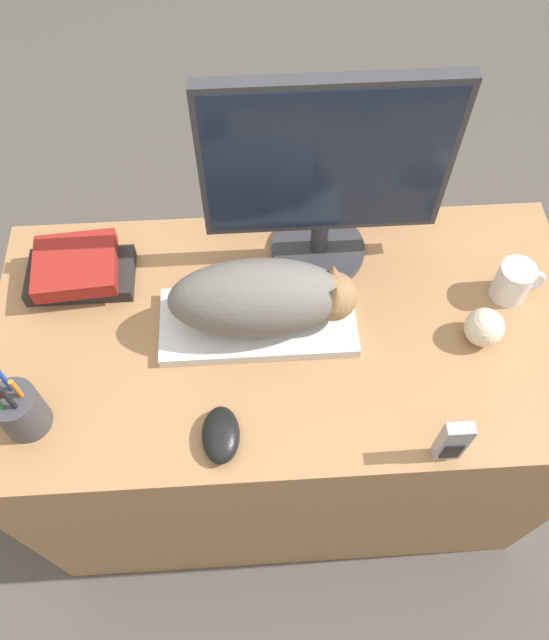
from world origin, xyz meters
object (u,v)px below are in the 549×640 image
object	(u,v)px
computer_mouse	(221,435)
phone	(453,442)
keyboard	(258,322)
book_stack	(78,270)
pen_cup	(20,410)
coffee_mug	(514,282)
monitor	(326,171)
cat	(266,297)
baseball	(484,327)

from	to	relation	value
computer_mouse	phone	bearing A→B (deg)	-7.58
keyboard	computer_mouse	distance (m)	0.25
keyboard	book_stack	distance (m)	0.39
pen_cup	phone	size ratio (longest dim) A/B	1.60
coffee_mug	pen_cup	distance (m)	0.98
monitor	coffee_mug	size ratio (longest dim) A/B	4.56
phone	computer_mouse	bearing A→B (deg)	172.42
keyboard	phone	bearing A→B (deg)	-42.12
phone	book_stack	world-z (taller)	phone
monitor	coffee_mug	xyz separation A→B (m)	(0.38, -0.13, -0.20)
cat	baseball	world-z (taller)	cat
cat	phone	world-z (taller)	cat
computer_mouse	baseball	world-z (taller)	baseball
monitor	computer_mouse	world-z (taller)	monitor
cat	monitor	size ratio (longest dim) A/B	0.77
cat	baseball	size ratio (longest dim) A/B	4.67
baseball	monitor	bearing A→B (deg)	142.13
monitor	computer_mouse	xyz separation A→B (m)	(-0.22, -0.42, -0.22)
computer_mouse	baseball	xyz separation A→B (m)	(0.52, 0.18, 0.02)
monitor	pen_cup	size ratio (longest dim) A/B	2.40
computer_mouse	pen_cup	xyz separation A→B (m)	(-0.35, 0.05, 0.04)
computer_mouse	book_stack	size ratio (longest dim) A/B	0.50
coffee_mug	baseball	world-z (taller)	coffee_mug
monitor	baseball	bearing A→B (deg)	-37.87
monitor	pen_cup	distance (m)	0.70
monitor	pen_cup	bearing A→B (deg)	-147.53
keyboard	coffee_mug	distance (m)	0.53
monitor	book_stack	size ratio (longest dim) A/B	2.13
baseball	book_stack	size ratio (longest dim) A/B	0.35
keyboard	monitor	bearing A→B (deg)	52.20
keyboard	monitor	xyz separation A→B (m)	(0.14, 0.18, 0.23)
cat	coffee_mug	bearing A→B (deg)	5.08
baseball	keyboard	bearing A→B (deg)	172.93
pen_cup	phone	world-z (taller)	pen_cup
pen_cup	phone	bearing A→B (deg)	-8.11
monitor	baseball	size ratio (longest dim) A/B	6.07
computer_mouse	coffee_mug	size ratio (longest dim) A/B	1.07
book_stack	keyboard	bearing A→B (deg)	-20.20
phone	baseball	bearing A→B (deg)	63.43
coffee_mug	pen_cup	bearing A→B (deg)	-166.53
coffee_mug	phone	size ratio (longest dim) A/B	0.84
keyboard	baseball	size ratio (longest dim) A/B	5.06
keyboard	baseball	bearing A→B (deg)	-7.07
keyboard	phone	distance (m)	0.44
computer_mouse	phone	world-z (taller)	phone
keyboard	cat	world-z (taller)	cat
coffee_mug	book_stack	xyz separation A→B (m)	(-0.89, 0.09, -0.01)
computer_mouse	baseball	size ratio (longest dim) A/B	1.42
coffee_mug	baseball	size ratio (longest dim) A/B	1.33
phone	monitor	bearing A→B (deg)	111.22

